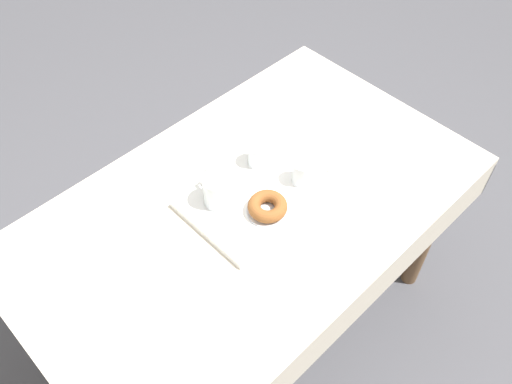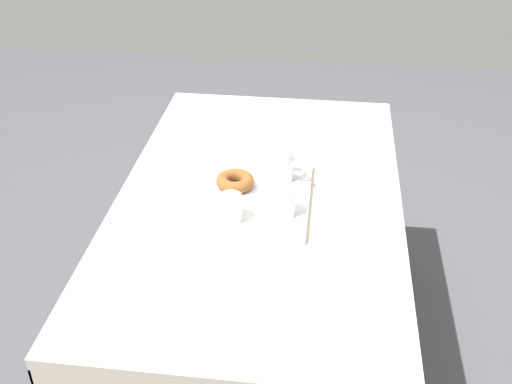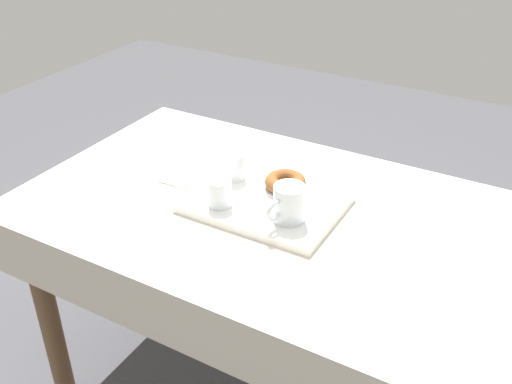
{
  "view_description": "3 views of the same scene",
  "coord_description": "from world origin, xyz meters",
  "px_view_note": "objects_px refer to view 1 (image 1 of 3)",
  "views": [
    {
      "loc": [
        -0.68,
        -0.73,
        1.97
      ],
      "look_at": [
        0.02,
        -0.01,
        0.79
      ],
      "focal_mm": 37.76,
      "sensor_mm": 36.0,
      "label": 1
    },
    {
      "loc": [
        1.55,
        0.18,
        1.76
      ],
      "look_at": [
        0.02,
        -0.01,
        0.76
      ],
      "focal_mm": 43.86,
      "sensor_mm": 36.0,
      "label": 2
    },
    {
      "loc": [
        -0.62,
        1.19,
        1.59
      ],
      "look_at": [
        0.04,
        0.03,
        0.79
      ],
      "focal_mm": 41.17,
      "sensor_mm": 36.0,
      "label": 3
    }
  ],
  "objects_px": {
    "tea_mug_left": "(217,191)",
    "sugar_donut_left": "(268,206)",
    "water_glass_far": "(303,173)",
    "paper_napkin": "(327,154)",
    "dining_table": "(249,224)",
    "donut_plate_left": "(267,211)",
    "serving_tray": "(255,196)",
    "water_glass_near": "(258,155)"
  },
  "relations": [
    {
      "from": "tea_mug_left",
      "to": "sugar_donut_left",
      "type": "height_order",
      "value": "tea_mug_left"
    },
    {
      "from": "tea_mug_left",
      "to": "water_glass_far",
      "type": "bearing_deg",
      "value": -26.57
    },
    {
      "from": "paper_napkin",
      "to": "dining_table",
      "type": "bearing_deg",
      "value": 174.91
    },
    {
      "from": "tea_mug_left",
      "to": "paper_napkin",
      "type": "bearing_deg",
      "value": -12.52
    },
    {
      "from": "water_glass_far",
      "to": "paper_napkin",
      "type": "relative_size",
      "value": 0.58
    },
    {
      "from": "water_glass_far",
      "to": "sugar_donut_left",
      "type": "xyz_separation_m",
      "value": [
        -0.16,
        -0.01,
        -0.01
      ]
    },
    {
      "from": "tea_mug_left",
      "to": "donut_plate_left",
      "type": "relative_size",
      "value": 1.02
    },
    {
      "from": "water_glass_far",
      "to": "donut_plate_left",
      "type": "relative_size",
      "value": 0.64
    },
    {
      "from": "dining_table",
      "to": "paper_napkin",
      "type": "bearing_deg",
      "value": -5.09
    },
    {
      "from": "water_glass_far",
      "to": "sugar_donut_left",
      "type": "relative_size",
      "value": 0.68
    },
    {
      "from": "serving_tray",
      "to": "water_glass_near",
      "type": "xyz_separation_m",
      "value": [
        0.09,
        0.08,
        0.05
      ]
    },
    {
      "from": "water_glass_far",
      "to": "paper_napkin",
      "type": "xyz_separation_m",
      "value": [
        0.15,
        0.03,
        -0.05
      ]
    },
    {
      "from": "dining_table",
      "to": "serving_tray",
      "type": "distance_m",
      "value": 0.12
    },
    {
      "from": "water_glass_far",
      "to": "donut_plate_left",
      "type": "xyz_separation_m",
      "value": [
        -0.16,
        -0.01,
        -0.03
      ]
    },
    {
      "from": "serving_tray",
      "to": "donut_plate_left",
      "type": "distance_m",
      "value": 0.08
    },
    {
      "from": "paper_napkin",
      "to": "donut_plate_left",
      "type": "bearing_deg",
      "value": -172.02
    },
    {
      "from": "tea_mug_left",
      "to": "sugar_donut_left",
      "type": "relative_size",
      "value": 1.08
    },
    {
      "from": "dining_table",
      "to": "water_glass_near",
      "type": "distance_m",
      "value": 0.22
    },
    {
      "from": "water_glass_far",
      "to": "sugar_donut_left",
      "type": "height_order",
      "value": "water_glass_far"
    },
    {
      "from": "tea_mug_left",
      "to": "water_glass_near",
      "type": "bearing_deg",
      "value": 7.99
    },
    {
      "from": "water_glass_far",
      "to": "paper_napkin",
      "type": "bearing_deg",
      "value": 11.58
    },
    {
      "from": "serving_tray",
      "to": "dining_table",
      "type": "bearing_deg",
      "value": -175.16
    },
    {
      "from": "water_glass_near",
      "to": "dining_table",
      "type": "bearing_deg",
      "value": -145.13
    },
    {
      "from": "tea_mug_left",
      "to": "donut_plate_left",
      "type": "bearing_deg",
      "value": -59.87
    },
    {
      "from": "water_glass_far",
      "to": "paper_napkin",
      "type": "distance_m",
      "value": 0.16
    },
    {
      "from": "dining_table",
      "to": "paper_napkin",
      "type": "relative_size",
      "value": 10.56
    },
    {
      "from": "tea_mug_left",
      "to": "donut_plate_left",
      "type": "xyz_separation_m",
      "value": [
        0.07,
        -0.13,
        -0.04
      ]
    },
    {
      "from": "dining_table",
      "to": "donut_plate_left",
      "type": "distance_m",
      "value": 0.15
    },
    {
      "from": "water_glass_far",
      "to": "donut_plate_left",
      "type": "distance_m",
      "value": 0.16
    },
    {
      "from": "paper_napkin",
      "to": "tea_mug_left",
      "type": "bearing_deg",
      "value": 167.48
    },
    {
      "from": "paper_napkin",
      "to": "water_glass_near",
      "type": "bearing_deg",
      "value": 150.16
    },
    {
      "from": "serving_tray",
      "to": "water_glass_near",
      "type": "bearing_deg",
      "value": 41.43
    },
    {
      "from": "donut_plate_left",
      "to": "paper_napkin",
      "type": "xyz_separation_m",
      "value": [
        0.31,
        0.04,
        -0.02
      ]
    },
    {
      "from": "sugar_donut_left",
      "to": "paper_napkin",
      "type": "bearing_deg",
      "value": 7.98
    },
    {
      "from": "sugar_donut_left",
      "to": "dining_table",
      "type": "bearing_deg",
      "value": 94.65
    },
    {
      "from": "serving_tray",
      "to": "sugar_donut_left",
      "type": "bearing_deg",
      "value": -106.71
    },
    {
      "from": "serving_tray",
      "to": "water_glass_far",
      "type": "distance_m",
      "value": 0.16
    },
    {
      "from": "donut_plate_left",
      "to": "water_glass_far",
      "type": "bearing_deg",
      "value": 4.48
    },
    {
      "from": "water_glass_near",
      "to": "water_glass_far",
      "type": "bearing_deg",
      "value": -73.06
    },
    {
      "from": "paper_napkin",
      "to": "serving_tray",
      "type": "bearing_deg",
      "value": 173.95
    },
    {
      "from": "dining_table",
      "to": "serving_tray",
      "type": "height_order",
      "value": "serving_tray"
    },
    {
      "from": "tea_mug_left",
      "to": "water_glass_near",
      "type": "xyz_separation_m",
      "value": [
        0.19,
        0.03,
        -0.01
      ]
    }
  ]
}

